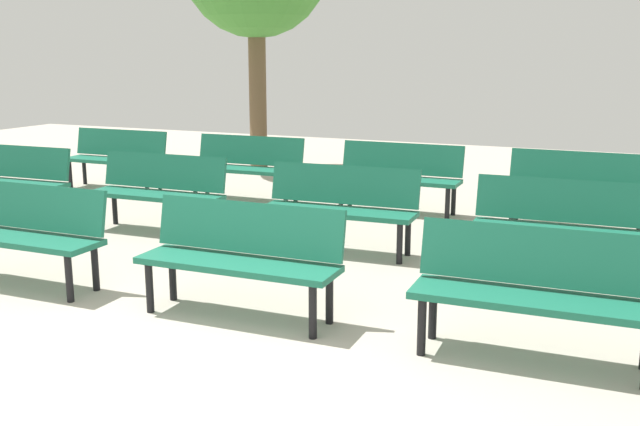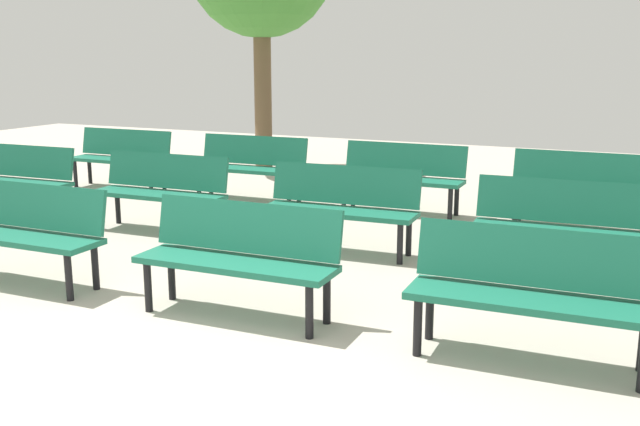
# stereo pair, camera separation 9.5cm
# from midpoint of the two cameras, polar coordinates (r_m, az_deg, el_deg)

# --- Properties ---
(ground_plane) EXTENTS (25.82, 25.82, 0.00)m
(ground_plane) POSITION_cam_midpoint_polar(r_m,az_deg,el_deg) (4.59, -15.36, -14.04)
(ground_plane) COLOR #B2A899
(bench_r0_c1) EXTENTS (1.61, 0.50, 0.87)m
(bench_r0_c1) POSITION_cam_midpoint_polar(r_m,az_deg,el_deg) (6.91, -21.81, -1.05)
(bench_r0_c1) COLOR #19664C
(bench_r0_c1) RESTS_ON ground_plane
(bench_r0_c2) EXTENTS (1.61, 0.51, 0.87)m
(bench_r0_c2) POSITION_cam_midpoint_polar(r_m,az_deg,el_deg) (5.66, -5.85, -3.07)
(bench_r0_c2) COLOR #19664C
(bench_r0_c2) RESTS_ON ground_plane
(bench_r0_c3) EXTENTS (1.61, 0.53, 0.87)m
(bench_r0_c3) POSITION_cam_midpoint_polar(r_m,az_deg,el_deg) (5.02, 16.79, -5.58)
(bench_r0_c3) COLOR #19664C
(bench_r0_c3) RESTS_ON ground_plane
(bench_r1_c0) EXTENTS (1.62, 0.55, 0.87)m
(bench_r1_c0) POSITION_cam_midpoint_polar(r_m,az_deg,el_deg) (9.86, -22.49, 2.72)
(bench_r1_c0) COLOR #19664C
(bench_r1_c0) RESTS_ON ground_plane
(bench_r1_c1) EXTENTS (1.61, 0.52, 0.87)m
(bench_r1_c1) POSITION_cam_midpoint_polar(r_m,az_deg,el_deg) (8.51, -12.02, 1.98)
(bench_r1_c1) COLOR #19664C
(bench_r1_c1) RESTS_ON ground_plane
(bench_r1_c2) EXTENTS (1.62, 0.55, 0.87)m
(bench_r1_c2) POSITION_cam_midpoint_polar(r_m,az_deg,el_deg) (7.45, 2.02, 0.77)
(bench_r1_c2) COLOR #19664C
(bench_r1_c2) RESTS_ON ground_plane
(bench_r1_c3) EXTENTS (1.62, 0.54, 0.87)m
(bench_r1_c3) POSITION_cam_midpoint_polar(r_m,az_deg,el_deg) (6.98, 18.87, -0.70)
(bench_r1_c3) COLOR #19664C
(bench_r1_c3) RESTS_ON ground_plane
(bench_r2_c0) EXTENTS (1.61, 0.51, 0.87)m
(bench_r2_c0) POSITION_cam_midpoint_polar(r_m,az_deg,el_deg) (11.38, -15.07, 4.43)
(bench_r2_c0) COLOR #19664C
(bench_r2_c0) RESTS_ON ground_plane
(bench_r2_c1) EXTENTS (1.61, 0.53, 0.87)m
(bench_r2_c1) POSITION_cam_midpoint_polar(r_m,az_deg,el_deg) (10.17, -5.20, 3.89)
(bench_r2_c1) COLOR #19664C
(bench_r2_c1) RESTS_ON ground_plane
(bench_r2_c2) EXTENTS (1.60, 0.50, 0.87)m
(bench_r2_c2) POSITION_cam_midpoint_polar(r_m,az_deg,el_deg) (9.36, 6.72, 3.11)
(bench_r2_c2) COLOR #19664C
(bench_r2_c2) RESTS_ON ground_plane
(bench_r2_c3) EXTENTS (1.60, 0.48, 0.87)m
(bench_r2_c3) POSITION_cam_midpoint_polar(r_m,az_deg,el_deg) (9.01, 20.07, 2.07)
(bench_r2_c3) COLOR #19664C
(bench_r2_c3) RESTS_ON ground_plane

